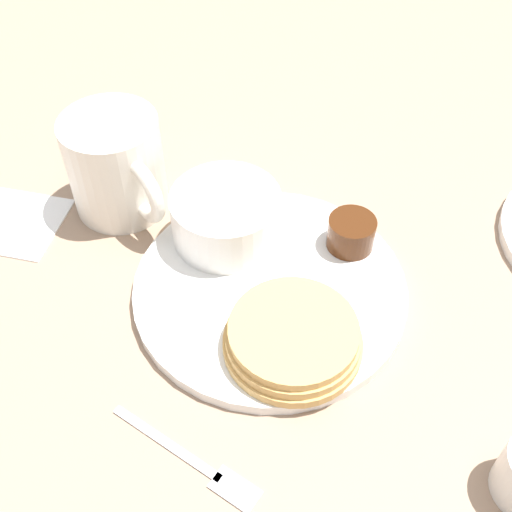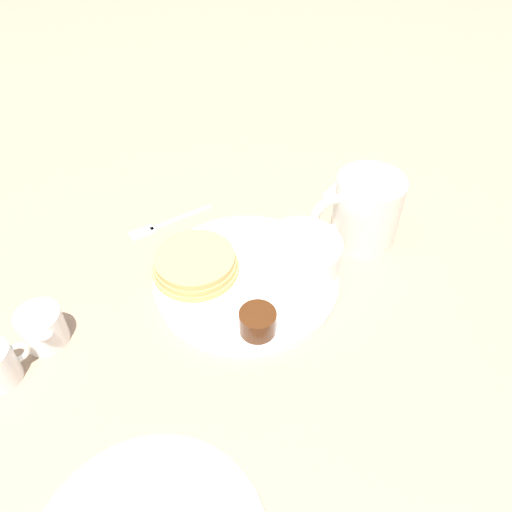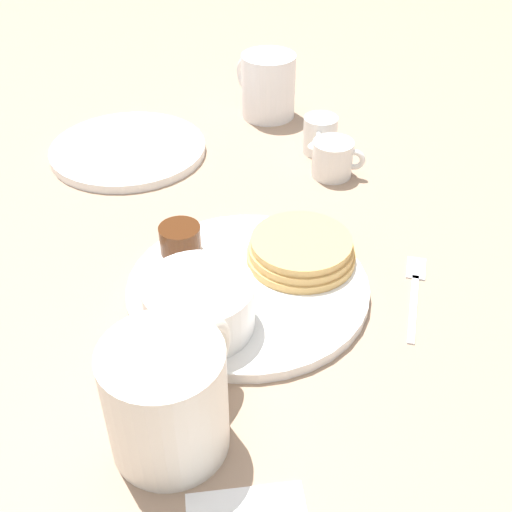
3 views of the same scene
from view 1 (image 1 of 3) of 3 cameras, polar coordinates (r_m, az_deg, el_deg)
name	(u,v)px [view 1 (image 1 of 3)]	position (r m, az deg, el deg)	size (l,w,h in m)	color
ground_plane	(270,293)	(0.60, 1.22, -3.30)	(4.00, 4.00, 0.00)	#9E7F66
plate	(270,289)	(0.59, 1.23, -2.94)	(0.25, 0.25, 0.01)	white
pancake_stack	(293,337)	(0.54, 3.31, -7.23)	(0.12, 0.12, 0.03)	tan
bowl	(226,215)	(0.61, -2.68, 3.66)	(0.10, 0.10, 0.05)	white
syrup_cup	(351,233)	(0.61, 8.45, 2.04)	(0.05, 0.05, 0.03)	#47230F
butter_ramekin	(231,209)	(0.63, -2.22, 4.22)	(0.05, 0.05, 0.04)	white
coffee_mug	(117,166)	(0.66, -12.24, 7.80)	(0.12, 0.10, 0.10)	silver
fork	(200,465)	(0.51, -5.01, -18.03)	(0.13, 0.06, 0.00)	silver
napkin	(3,220)	(0.71, -21.54, 2.99)	(0.12, 0.09, 0.00)	white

